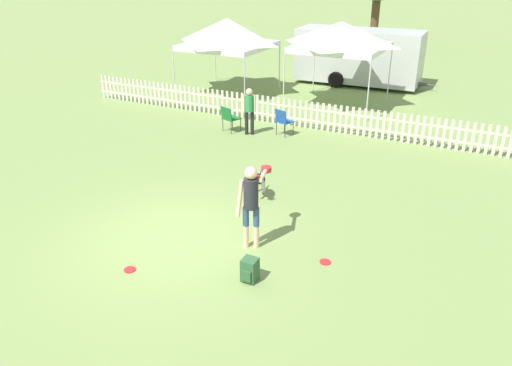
{
  "coord_description": "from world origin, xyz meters",
  "views": [
    {
      "loc": [
        5.35,
        -7.07,
        5.2
      ],
      "look_at": [
        1.03,
        1.56,
        0.81
      ],
      "focal_mm": 35.0,
      "sensor_mm": 36.0,
      "label": 1
    }
  ],
  "objects_px": {
    "canopy_tent_main": "(341,36)",
    "spectator_standing": "(249,107)",
    "canopy_tent_secondary": "(228,33)",
    "frisbee_near_dog": "(130,270)",
    "folding_chair_center": "(283,120)",
    "equipment_trailer": "(359,56)",
    "folding_chair_blue_left": "(229,117)",
    "backpack_on_grass": "(250,270)",
    "frisbee_near_handler": "(325,262)",
    "leaping_dog": "(259,179)",
    "handler_person": "(252,197)"
  },
  "relations": [
    {
      "from": "handler_person",
      "to": "folding_chair_center",
      "type": "relative_size",
      "value": 1.98
    },
    {
      "from": "frisbee_near_dog",
      "to": "canopy_tent_main",
      "type": "distance_m",
      "value": 12.62
    },
    {
      "from": "leaping_dog",
      "to": "folding_chair_blue_left",
      "type": "height_order",
      "value": "folding_chair_blue_left"
    },
    {
      "from": "spectator_standing",
      "to": "leaping_dog",
      "type": "bearing_deg",
      "value": 97.02
    },
    {
      "from": "frisbee_near_handler",
      "to": "folding_chair_center",
      "type": "bearing_deg",
      "value": 120.05
    },
    {
      "from": "canopy_tent_secondary",
      "to": "equipment_trailer",
      "type": "bearing_deg",
      "value": 42.05
    },
    {
      "from": "canopy_tent_main",
      "to": "spectator_standing",
      "type": "distance_m",
      "value": 5.1
    },
    {
      "from": "backpack_on_grass",
      "to": "folding_chair_blue_left",
      "type": "distance_m",
      "value": 8.24
    },
    {
      "from": "folding_chair_center",
      "to": "canopy_tent_secondary",
      "type": "distance_m",
      "value": 6.17
    },
    {
      "from": "frisbee_near_dog",
      "to": "folding_chair_center",
      "type": "distance_m",
      "value": 8.17
    },
    {
      "from": "handler_person",
      "to": "spectator_standing",
      "type": "bearing_deg",
      "value": 95.43
    },
    {
      "from": "frisbee_near_dog",
      "to": "canopy_tent_main",
      "type": "xyz_separation_m",
      "value": [
        -0.15,
        12.36,
        2.56
      ]
    },
    {
      "from": "frisbee_near_handler",
      "to": "folding_chair_center",
      "type": "height_order",
      "value": "folding_chair_center"
    },
    {
      "from": "equipment_trailer",
      "to": "canopy_tent_secondary",
      "type": "bearing_deg",
      "value": -139.55
    },
    {
      "from": "folding_chair_center",
      "to": "spectator_standing",
      "type": "bearing_deg",
      "value": 40.26
    },
    {
      "from": "frisbee_near_handler",
      "to": "folding_chair_blue_left",
      "type": "bearing_deg",
      "value": 132.34
    },
    {
      "from": "canopy_tent_main",
      "to": "equipment_trailer",
      "type": "bearing_deg",
      "value": 94.64
    },
    {
      "from": "handler_person",
      "to": "folding_chair_blue_left",
      "type": "height_order",
      "value": "handler_person"
    },
    {
      "from": "leaping_dog",
      "to": "spectator_standing",
      "type": "bearing_deg",
      "value": -82.18
    },
    {
      "from": "folding_chair_center",
      "to": "canopy_tent_secondary",
      "type": "height_order",
      "value": "canopy_tent_secondary"
    },
    {
      "from": "spectator_standing",
      "to": "equipment_trailer",
      "type": "distance_m",
      "value": 8.42
    },
    {
      "from": "frisbee_near_dog",
      "to": "equipment_trailer",
      "type": "relative_size",
      "value": 0.03
    },
    {
      "from": "leaping_dog",
      "to": "folding_chair_center",
      "type": "height_order",
      "value": "folding_chair_center"
    },
    {
      "from": "leaping_dog",
      "to": "folding_chair_blue_left",
      "type": "relative_size",
      "value": 1.22
    },
    {
      "from": "frisbee_near_dog",
      "to": "folding_chair_blue_left",
      "type": "distance_m",
      "value": 8.03
    },
    {
      "from": "leaping_dog",
      "to": "backpack_on_grass",
      "type": "height_order",
      "value": "leaping_dog"
    },
    {
      "from": "folding_chair_blue_left",
      "to": "spectator_standing",
      "type": "relative_size",
      "value": 0.57
    },
    {
      "from": "leaping_dog",
      "to": "equipment_trailer",
      "type": "distance_m",
      "value": 12.44
    },
    {
      "from": "folding_chair_center",
      "to": "spectator_standing",
      "type": "height_order",
      "value": "spectator_standing"
    },
    {
      "from": "leaping_dog",
      "to": "equipment_trailer",
      "type": "bearing_deg",
      "value": -106.63
    },
    {
      "from": "canopy_tent_main",
      "to": "equipment_trailer",
      "type": "xyz_separation_m",
      "value": [
        -0.3,
        3.74,
        -1.33
      ]
    },
    {
      "from": "canopy_tent_secondary",
      "to": "backpack_on_grass",
      "type": "bearing_deg",
      "value": -58.97
    },
    {
      "from": "backpack_on_grass",
      "to": "spectator_standing",
      "type": "bearing_deg",
      "value": 117.35
    },
    {
      "from": "backpack_on_grass",
      "to": "spectator_standing",
      "type": "relative_size",
      "value": 0.29
    },
    {
      "from": "folding_chair_center",
      "to": "equipment_trailer",
      "type": "distance_m",
      "value": 8.0
    },
    {
      "from": "handler_person",
      "to": "spectator_standing",
      "type": "distance_m",
      "value": 6.78
    },
    {
      "from": "canopy_tent_secondary",
      "to": "handler_person",
      "type": "bearing_deg",
      "value": -58.41
    },
    {
      "from": "folding_chair_blue_left",
      "to": "frisbee_near_handler",
      "type": "bearing_deg",
      "value": 152.12
    },
    {
      "from": "canopy_tent_main",
      "to": "spectator_standing",
      "type": "relative_size",
      "value": 2.12
    },
    {
      "from": "leaping_dog",
      "to": "spectator_standing",
      "type": "relative_size",
      "value": 0.69
    },
    {
      "from": "folding_chair_center",
      "to": "canopy_tent_main",
      "type": "relative_size",
      "value": 0.27
    },
    {
      "from": "handler_person",
      "to": "canopy_tent_secondary",
      "type": "xyz_separation_m",
      "value": [
        -6.41,
        10.42,
        1.33
      ]
    },
    {
      "from": "leaping_dog",
      "to": "canopy_tent_secondary",
      "type": "height_order",
      "value": "canopy_tent_secondary"
    },
    {
      "from": "leaping_dog",
      "to": "canopy_tent_main",
      "type": "height_order",
      "value": "canopy_tent_main"
    },
    {
      "from": "leaping_dog",
      "to": "canopy_tent_secondary",
      "type": "relative_size",
      "value": 0.32
    },
    {
      "from": "folding_chair_blue_left",
      "to": "frisbee_near_dog",
      "type": "bearing_deg",
      "value": 126.04
    },
    {
      "from": "folding_chair_blue_left",
      "to": "equipment_trailer",
      "type": "distance_m",
      "value": 8.62
    },
    {
      "from": "frisbee_near_dog",
      "to": "backpack_on_grass",
      "type": "xyz_separation_m",
      "value": [
        2.1,
        0.7,
        0.2
      ]
    },
    {
      "from": "canopy_tent_secondary",
      "to": "frisbee_near_dog",
      "type": "bearing_deg",
      "value": -68.47
    },
    {
      "from": "frisbee_near_dog",
      "to": "folding_chair_center",
      "type": "xyz_separation_m",
      "value": [
        -0.55,
        8.13,
        0.5
      ]
    }
  ]
}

